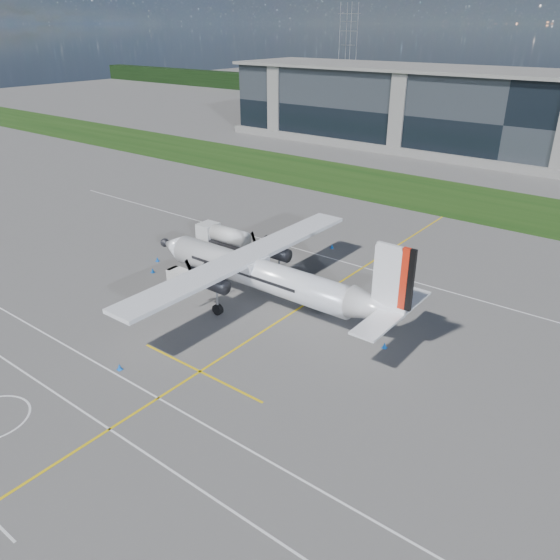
{
  "coord_description": "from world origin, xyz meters",
  "views": [
    {
      "loc": [
        28.16,
        -28.91,
        23.24
      ],
      "look_at": [
        1.97,
        5.0,
        3.08
      ],
      "focal_mm": 35.0,
      "sensor_mm": 36.0,
      "label": 1
    }
  ],
  "objects_px": {
    "fuel_tanker_truck": "(220,237)",
    "safety_cone_fwd": "(157,259)",
    "turboprop_aircraft": "(267,260)",
    "safety_cone_nose_port": "(153,270)",
    "safety_cone_nose_stbd": "(186,261)",
    "safety_cone_stbdwing": "(332,246)",
    "safety_cone_portwing": "(120,367)",
    "pylon_west": "(348,50)",
    "ground_crew_person": "(214,265)",
    "safety_cone_tail": "(385,345)",
    "baggage_tug": "(180,278)"
  },
  "relations": [
    {
      "from": "safety_cone_stbdwing",
      "to": "baggage_tug",
      "type": "bearing_deg",
      "value": -110.56
    },
    {
      "from": "baggage_tug",
      "to": "safety_cone_tail",
      "type": "xyz_separation_m",
      "value": [
        21.28,
        1.92,
        -0.53
      ]
    },
    {
      "from": "safety_cone_tail",
      "to": "safety_cone_nose_stbd",
      "type": "distance_m",
      "value": 25.03
    },
    {
      "from": "turboprop_aircraft",
      "to": "fuel_tanker_truck",
      "type": "bearing_deg",
      "value": 150.17
    },
    {
      "from": "safety_cone_nose_port",
      "to": "safety_cone_portwing",
      "type": "distance_m",
      "value": 17.49
    },
    {
      "from": "pylon_west",
      "to": "safety_cone_stbdwing",
      "type": "bearing_deg",
      "value": -59.11
    },
    {
      "from": "pylon_west",
      "to": "ground_crew_person",
      "type": "height_order",
      "value": "pylon_west"
    },
    {
      "from": "fuel_tanker_truck",
      "to": "safety_cone_nose_stbd",
      "type": "xyz_separation_m",
      "value": [
        0.06,
        -5.45,
        -1.1
      ]
    },
    {
      "from": "pylon_west",
      "to": "safety_cone_tail",
      "type": "bearing_deg",
      "value": -57.5
    },
    {
      "from": "turboprop_aircraft",
      "to": "safety_cone_portwing",
      "type": "relative_size",
      "value": 57.48
    },
    {
      "from": "baggage_tug",
      "to": "safety_cone_nose_port",
      "type": "relative_size",
      "value": 5.23
    },
    {
      "from": "turboprop_aircraft",
      "to": "fuel_tanker_truck",
      "type": "relative_size",
      "value": 4.0
    },
    {
      "from": "safety_cone_nose_stbd",
      "to": "safety_cone_portwing",
      "type": "relative_size",
      "value": 1.0
    },
    {
      "from": "pylon_west",
      "to": "safety_cone_nose_stbd",
      "type": "bearing_deg",
      "value": -64.72
    },
    {
      "from": "turboprop_aircraft",
      "to": "ground_crew_person",
      "type": "height_order",
      "value": "turboprop_aircraft"
    },
    {
      "from": "safety_cone_tail",
      "to": "safety_cone_portwing",
      "type": "relative_size",
      "value": 1.0
    },
    {
      "from": "baggage_tug",
      "to": "safety_cone_fwd",
      "type": "xyz_separation_m",
      "value": [
        -6.37,
        2.54,
        -0.53
      ]
    },
    {
      "from": "pylon_west",
      "to": "safety_cone_nose_port",
      "type": "relative_size",
      "value": 60.0
    },
    {
      "from": "fuel_tanker_truck",
      "to": "safety_cone_fwd",
      "type": "height_order",
      "value": "fuel_tanker_truck"
    },
    {
      "from": "pylon_west",
      "to": "fuel_tanker_truck",
      "type": "distance_m",
      "value": 153.28
    },
    {
      "from": "safety_cone_portwing",
      "to": "safety_cone_tail",
      "type": "bearing_deg",
      "value": 46.12
    },
    {
      "from": "pylon_west",
      "to": "safety_cone_portwing",
      "type": "height_order",
      "value": "pylon_west"
    },
    {
      "from": "turboprop_aircraft",
      "to": "safety_cone_nose_stbd",
      "type": "distance_m",
      "value": 13.5
    },
    {
      "from": "safety_cone_fwd",
      "to": "safety_cone_nose_stbd",
      "type": "distance_m",
      "value": 3.19
    },
    {
      "from": "safety_cone_portwing",
      "to": "safety_cone_stbdwing",
      "type": "bearing_deg",
      "value": 91.29
    },
    {
      "from": "safety_cone_tail",
      "to": "pylon_west",
      "type": "bearing_deg",
      "value": 122.5
    },
    {
      "from": "turboprop_aircraft",
      "to": "fuel_tanker_truck",
      "type": "distance_m",
      "value": 15.04
    },
    {
      "from": "safety_cone_fwd",
      "to": "safety_cone_portwing",
      "type": "bearing_deg",
      "value": -48.52
    },
    {
      "from": "safety_cone_nose_port",
      "to": "turboprop_aircraft",
      "type": "bearing_deg",
      "value": 8.42
    },
    {
      "from": "baggage_tug",
      "to": "safety_cone_fwd",
      "type": "distance_m",
      "value": 6.88
    },
    {
      "from": "safety_cone_nose_port",
      "to": "safety_cone_nose_stbd",
      "type": "xyz_separation_m",
      "value": [
        0.84,
        3.9,
        0.0
      ]
    },
    {
      "from": "safety_cone_nose_stbd",
      "to": "safety_cone_portwing",
      "type": "bearing_deg",
      "value": -57.49
    },
    {
      "from": "safety_cone_stbdwing",
      "to": "safety_cone_nose_stbd",
      "type": "bearing_deg",
      "value": -127.73
    },
    {
      "from": "ground_crew_person",
      "to": "safety_cone_portwing",
      "type": "height_order",
      "value": "ground_crew_person"
    },
    {
      "from": "safety_cone_stbdwing",
      "to": "safety_cone_portwing",
      "type": "distance_m",
      "value": 30.05
    },
    {
      "from": "baggage_tug",
      "to": "safety_cone_stbdwing",
      "type": "xyz_separation_m",
      "value": [
        6.48,
        17.27,
        -0.53
      ]
    },
    {
      "from": "pylon_west",
      "to": "ground_crew_person",
      "type": "distance_m",
      "value": 160.44
    },
    {
      "from": "safety_cone_nose_stbd",
      "to": "fuel_tanker_truck",
      "type": "bearing_deg",
      "value": 90.63
    },
    {
      "from": "ground_crew_person",
      "to": "safety_cone_nose_port",
      "type": "relative_size",
      "value": 3.94
    },
    {
      "from": "safety_cone_tail",
      "to": "safety_cone_fwd",
      "type": "xyz_separation_m",
      "value": [
        -27.65,
        0.61,
        0.0
      ]
    },
    {
      "from": "pylon_west",
      "to": "safety_cone_fwd",
      "type": "bearing_deg",
      "value": -65.87
    },
    {
      "from": "pylon_west",
      "to": "ground_crew_person",
      "type": "xyz_separation_m",
      "value": [
        71.74,
        -142.82,
        -14.02
      ]
    },
    {
      "from": "safety_cone_tail",
      "to": "safety_cone_fwd",
      "type": "relative_size",
      "value": 1.0
    },
    {
      "from": "baggage_tug",
      "to": "safety_cone_nose_stbd",
      "type": "bearing_deg",
      "value": 131.09
    },
    {
      "from": "fuel_tanker_truck",
      "to": "pylon_west",
      "type": "bearing_deg",
      "value": 116.14
    },
    {
      "from": "safety_cone_fwd",
      "to": "safety_cone_nose_port",
      "type": "xyz_separation_m",
      "value": [
        1.88,
        -2.25,
        0.0
      ]
    },
    {
      "from": "fuel_tanker_truck",
      "to": "safety_cone_tail",
      "type": "xyz_separation_m",
      "value": [
        24.99,
        -7.71,
        -1.1
      ]
    },
    {
      "from": "safety_cone_tail",
      "to": "fuel_tanker_truck",
      "type": "bearing_deg",
      "value": 162.86
    },
    {
      "from": "ground_crew_person",
      "to": "safety_cone_fwd",
      "type": "height_order",
      "value": "ground_crew_person"
    },
    {
      "from": "turboprop_aircraft",
      "to": "ground_crew_person",
      "type": "distance_m",
      "value": 9.08
    }
  ]
}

